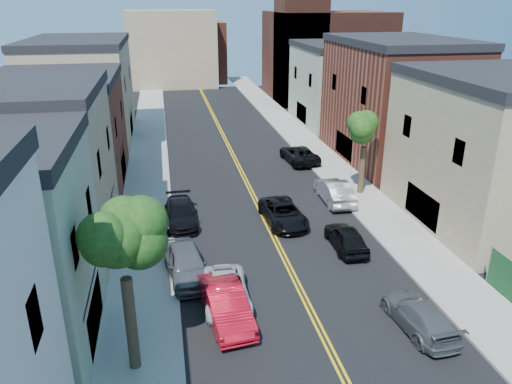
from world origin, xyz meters
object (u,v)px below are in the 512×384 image
white_pickup (226,292)px  silver_car_right (334,191)px  black_car_left (181,213)px  grey_car_left (187,263)px  grey_car_right (419,315)px  dark_car_right_far (299,154)px  black_car_right (346,237)px  red_sedan (226,304)px  black_suv_lane (283,213)px

white_pickup → silver_car_right: bearing=52.1°
black_car_left → silver_car_right: size_ratio=0.99×
grey_car_left → grey_car_right: 11.61m
grey_car_right → dark_car_right_far: size_ratio=0.86×
white_pickup → black_car_right: size_ratio=1.12×
grey_car_left → silver_car_right: grey_car_left is taller
red_sedan → white_pickup: (0.18, 1.21, -0.14)m
white_pickup → black_suv_lane: black_suv_lane is taller
silver_car_right → dark_car_right_far: 9.43m
silver_car_right → black_suv_lane: size_ratio=1.00×
silver_car_right → black_suv_lane: 5.29m
red_sedan → black_car_left: 10.86m
silver_car_right → black_car_left: bearing=9.9°
white_pickup → black_suv_lane: size_ratio=0.93×
black_car_right → dark_car_right_far: size_ratio=0.79×
grey_car_left → black_suv_lane: grey_car_left is taller
black_car_right → black_car_left: bearing=-28.6°
red_sedan → dark_car_right_far: bearing=59.4°
grey_car_left → black_suv_lane: size_ratio=0.97×
dark_car_right_far → grey_car_left: bearing=53.7°
grey_car_left → dark_car_right_far: size_ratio=0.92×
grey_car_left → black_car_left: grey_car_left is taller
black_car_left → dark_car_right_far: bearing=44.6°
black_car_left → black_car_right: 10.69m
white_pickup → silver_car_right: (9.30, 11.21, 0.17)m
black_car_left → black_suv_lane: size_ratio=0.98×
grey_car_left → black_car_right: grey_car_left is taller
red_sedan → black_car_right: bearing=28.0°
grey_car_left → black_suv_lane: bearing=33.2°
red_sedan → black_car_left: bearing=90.9°
white_pickup → grey_car_right: grey_car_right is taller
black_car_left → dark_car_right_far: 15.63m
white_pickup → grey_car_left: size_ratio=0.96×
grey_car_left → black_suv_lane: 8.60m
black_car_left → black_car_right: black_car_left is taller
black_car_right → black_suv_lane: size_ratio=0.83×
grey_car_left → dark_car_right_far: 20.98m
white_pickup → dark_car_right_far: 22.64m
white_pickup → black_car_right: bearing=31.1°
white_pickup → grey_car_left: bearing=123.2°
red_sedan → grey_car_left: size_ratio=0.99×
red_sedan → grey_car_left: bearing=103.8°
grey_car_right → silver_car_right: bearing=-98.8°
black_suv_lane → dark_car_right_far: bearing=66.3°
grey_car_left → white_pickup: bearing=-65.8°
silver_car_right → black_car_right: bearing=77.5°
grey_car_left → dark_car_right_far: (11.00, 17.86, -0.10)m
red_sedan → white_pickup: red_sedan is taller
red_sedan → black_suv_lane: (5.01, 9.58, -0.10)m
black_car_right → silver_car_right: 7.15m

